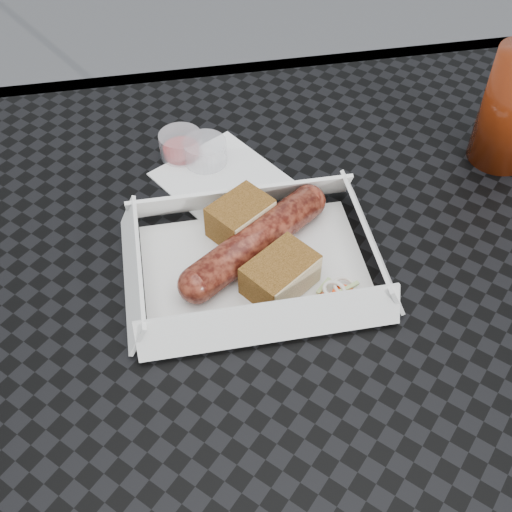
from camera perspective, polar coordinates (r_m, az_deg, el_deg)
The scene contains 9 objects.
patio_table at distance 0.70m, azimuth 6.50°, elevation -5.85°, with size 0.80×0.80×0.74m.
food_tray at distance 0.64m, azimuth -0.16°, elevation -1.00°, with size 0.22×0.15×0.00m, color white.
bratwurst at distance 0.64m, azimuth -0.02°, elevation 1.36°, with size 0.17×0.13×0.04m.
bread_near at distance 0.66m, azimuth -1.40°, elevation 3.40°, with size 0.06×0.04×0.04m, color brown.
bread_far at distance 0.61m, azimuth 2.16°, elevation -1.64°, with size 0.07×0.05×0.03m, color brown.
veg_garnish at distance 0.62m, azimuth 7.20°, elevation -3.15°, with size 0.03×0.03×0.00m.
napkin at distance 0.74m, azimuth -3.21°, elevation 6.98°, with size 0.12×0.12×0.00m, color white.
condiment_cup_sauce at distance 0.77m, azimuth -6.70°, elevation 9.76°, with size 0.05×0.05×0.03m, color #970B0B.
condiment_cup_empty at distance 0.75m, azimuth -4.52°, elevation 9.17°, with size 0.05×0.05×0.03m, color silver.
Camera 1 is at (-0.15, -0.39, 1.23)m, focal length 45.00 mm.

